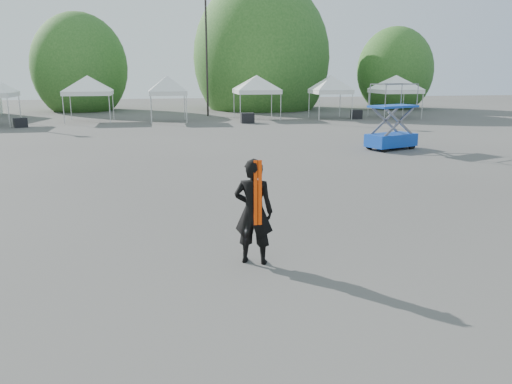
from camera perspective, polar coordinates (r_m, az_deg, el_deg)
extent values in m
plane|color=#474442|center=(10.59, -4.10, -6.45)|extent=(120.00, 120.00, 0.00)
cylinder|color=black|center=(42.09, -5.66, 15.11)|extent=(0.16, 0.16, 9.50)
cylinder|color=#382314|center=(50.40, -19.24, 10.07)|extent=(0.36, 0.36, 2.27)
ellipsoid|color=#26561C|center=(50.34, -19.49, 13.25)|extent=(4.16, 4.16, 4.78)
cylinder|color=#382314|center=(49.97, 0.61, 11.10)|extent=(0.36, 0.36, 2.80)
ellipsoid|color=#26561C|center=(49.94, 0.62, 15.05)|extent=(5.12, 5.12, 5.89)
cylinder|color=#382314|center=(52.35, 15.39, 10.35)|extent=(0.36, 0.36, 2.10)
ellipsoid|color=#26561C|center=(52.29, 15.57, 13.18)|extent=(3.84, 3.84, 4.42)
cylinder|color=silver|center=(36.87, -26.42, 8.16)|extent=(0.06, 0.06, 2.00)
cylinder|color=silver|center=(39.66, -25.36, 8.56)|extent=(0.06, 0.06, 2.00)
cylinder|color=silver|center=(37.83, -21.14, 8.76)|extent=(0.06, 0.06, 2.00)
cylinder|color=silver|center=(37.42, -16.38, 9.08)|extent=(0.06, 0.06, 2.00)
cylinder|color=silver|center=(40.90, -20.42, 9.12)|extent=(0.06, 0.06, 2.00)
cylinder|color=silver|center=(40.53, -16.01, 9.41)|extent=(0.06, 0.06, 2.00)
cube|color=white|center=(39.08, -18.61, 10.68)|extent=(3.32, 3.32, 0.30)
pyramid|color=white|center=(39.05, -18.75, 12.51)|extent=(4.70, 4.70, 1.10)
cylinder|color=silver|center=(36.38, -11.91, 9.22)|extent=(0.06, 0.06, 2.00)
cylinder|color=silver|center=(36.44, -7.94, 9.39)|extent=(0.06, 0.06, 2.00)
cylinder|color=silver|center=(38.87, -11.88, 9.49)|extent=(0.06, 0.06, 2.00)
cylinder|color=silver|center=(38.92, -8.17, 9.64)|extent=(0.06, 0.06, 2.00)
cube|color=white|center=(37.57, -10.04, 11.08)|extent=(2.69, 2.69, 0.30)
pyramid|color=white|center=(37.54, -10.12, 12.99)|extent=(3.80, 3.80, 1.10)
cylinder|color=silver|center=(37.75, -1.81, 9.65)|extent=(0.06, 0.06, 2.00)
cylinder|color=silver|center=(38.38, 2.85, 9.71)|extent=(0.06, 0.06, 2.00)
cylinder|color=silver|center=(40.82, -2.54, 9.95)|extent=(0.06, 0.06, 2.00)
cylinder|color=silver|center=(41.40, 1.79, 10.00)|extent=(0.06, 0.06, 2.00)
cube|color=white|center=(39.50, 0.07, 11.40)|extent=(3.31, 3.31, 0.30)
pyramid|color=white|center=(39.47, 0.07, 13.22)|extent=(4.69, 4.69, 1.10)
cylinder|color=silver|center=(38.27, 7.24, 9.60)|extent=(0.06, 0.06, 2.00)
cylinder|color=silver|center=(39.16, 10.92, 9.56)|extent=(0.06, 0.06, 2.00)
cylinder|color=silver|center=(40.75, 6.08, 9.88)|extent=(0.06, 0.06, 2.00)
cylinder|color=silver|center=(41.59, 9.57, 9.84)|extent=(0.06, 0.06, 2.00)
cube|color=white|center=(39.86, 8.51, 11.28)|extent=(2.81, 2.81, 0.30)
pyramid|color=white|center=(39.84, 8.57, 13.07)|extent=(3.98, 3.98, 1.10)
cylinder|color=silver|center=(39.81, 14.52, 9.44)|extent=(0.06, 0.06, 2.00)
cylinder|color=silver|center=(41.24, 18.47, 9.31)|extent=(0.06, 0.06, 2.00)
cylinder|color=silver|center=(42.62, 12.72, 9.79)|extent=(0.06, 0.06, 2.00)
cylinder|color=silver|center=(43.96, 16.48, 9.67)|extent=(0.06, 0.06, 2.00)
cube|color=white|center=(41.82, 15.64, 11.04)|extent=(3.30, 3.30, 0.30)
pyramid|color=white|center=(41.80, 15.76, 12.75)|extent=(4.67, 4.67, 1.10)
imported|color=black|center=(9.51, -0.28, -2.25)|extent=(0.88, 0.73, 2.06)
cube|color=#FF3F05|center=(9.21, -0.04, -0.13)|extent=(0.16, 0.03, 1.23)
cube|color=#0D55AD|center=(24.69, 15.17, 5.76)|extent=(2.64, 1.93, 0.59)
cube|color=#0D55AD|center=(24.54, 15.40, 9.42)|extent=(2.53, 1.85, 0.10)
cylinder|color=black|center=(23.75, 14.50, 4.86)|extent=(0.39, 0.26, 0.36)
cylinder|color=black|center=(25.05, 17.37, 5.11)|extent=(0.39, 0.26, 0.36)
cylinder|color=black|center=(24.44, 12.85, 5.19)|extent=(0.39, 0.26, 0.36)
cylinder|color=black|center=(25.71, 15.72, 5.42)|extent=(0.39, 0.26, 0.36)
cube|color=black|center=(36.73, -25.33, 7.17)|extent=(0.98, 0.89, 0.62)
cube|color=black|center=(36.13, -0.99, 8.46)|extent=(0.95, 0.75, 0.72)
cube|color=black|center=(40.12, 11.41, 8.69)|extent=(1.05, 0.92, 0.69)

